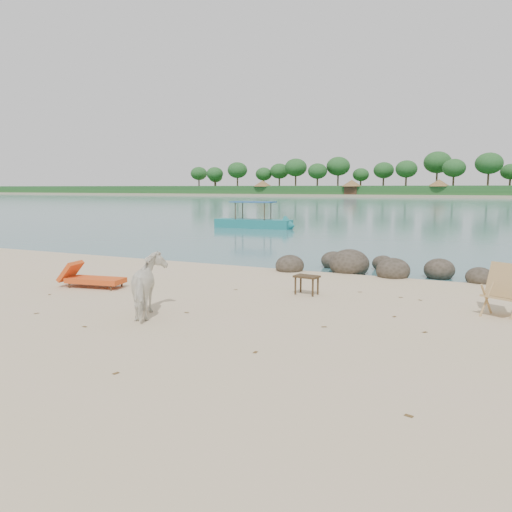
% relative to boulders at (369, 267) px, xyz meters
% --- Properties ---
extents(water, '(400.00, 400.00, 0.00)m').
position_rel_boulders_xyz_m(water, '(-1.77, 83.41, -0.17)').
color(water, '#3B6E76').
rests_on(water, ground).
extents(far_shore, '(420.00, 90.00, 1.40)m').
position_rel_boulders_xyz_m(far_shore, '(-1.77, 163.41, -0.17)').
color(far_shore, tan).
rests_on(far_shore, ground).
extents(far_scenery, '(420.00, 18.00, 9.50)m').
position_rel_boulders_xyz_m(far_scenery, '(-1.74, 130.11, 2.97)').
color(far_scenery, '#1E4C1E').
rests_on(far_scenery, ground).
extents(boulders, '(6.21, 2.76, 0.92)m').
position_rel_boulders_xyz_m(boulders, '(0.00, 0.00, 0.00)').
color(boulders, '#312B20').
rests_on(boulders, ground).
extents(cow, '(1.36, 1.61, 1.25)m').
position_rel_boulders_xyz_m(cow, '(-2.84, -7.11, 0.45)').
color(cow, silver).
rests_on(cow, ground).
extents(side_table, '(0.62, 0.44, 0.46)m').
position_rel_boulders_xyz_m(side_table, '(-0.65, -3.89, 0.06)').
color(side_table, '#332414').
rests_on(side_table, ground).
extents(lounge_chair, '(1.94, 0.94, 0.56)m').
position_rel_boulders_xyz_m(lounge_chair, '(-5.89, -5.36, 0.11)').
color(lounge_chair, '#EB451B').
rests_on(lounge_chair, ground).
extents(deck_chair, '(0.93, 0.95, 1.04)m').
position_rel_boulders_xyz_m(deck_chair, '(3.56, -4.15, 0.35)').
color(deck_chair, tan).
rests_on(deck_chair, ground).
extents(boat_near, '(5.81, 1.42, 2.82)m').
position_rel_boulders_xyz_m(boat_near, '(-10.85, 14.56, 1.24)').
color(boat_near, '#1B7376').
rests_on(boat_near, water).
extents(dead_leaves, '(8.95, 6.97, 0.00)m').
position_rel_boulders_xyz_m(dead_leaves, '(-1.58, -6.27, -0.17)').
color(dead_leaves, brown).
rests_on(dead_leaves, ground).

